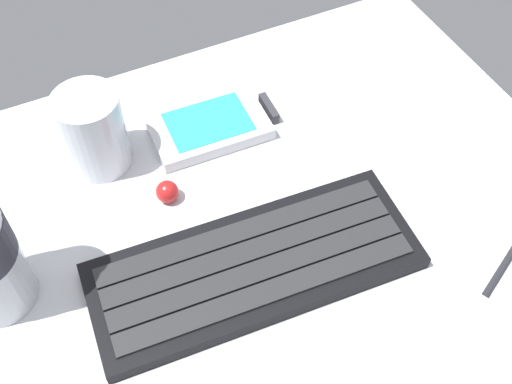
% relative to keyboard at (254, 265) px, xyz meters
% --- Properties ---
extents(ground_plane, '(0.64, 0.48, 0.03)m').
position_rel_keyboard_xyz_m(ground_plane, '(0.03, 0.06, -0.02)').
color(ground_plane, silver).
extents(keyboard, '(0.30, 0.13, 0.02)m').
position_rel_keyboard_xyz_m(keyboard, '(0.00, 0.00, 0.00)').
color(keyboard, black).
rests_on(keyboard, ground_plane).
extents(handheld_device, '(0.13, 0.08, 0.02)m').
position_rel_keyboard_xyz_m(handheld_device, '(0.04, 0.17, -0.00)').
color(handheld_device, silver).
rests_on(handheld_device, ground_plane).
extents(juice_cup, '(0.06, 0.06, 0.09)m').
position_rel_keyboard_xyz_m(juice_cup, '(-0.08, 0.18, 0.03)').
color(juice_cup, silver).
rests_on(juice_cup, ground_plane).
extents(trackball_mouse, '(0.02, 0.02, 0.02)m').
position_rel_keyboard_xyz_m(trackball_mouse, '(-0.04, 0.11, 0.00)').
color(trackball_mouse, red).
rests_on(trackball_mouse, ground_plane).
extents(stylus_pen, '(0.09, 0.05, 0.01)m').
position_rel_keyboard_xyz_m(stylus_pen, '(0.21, -0.09, -0.00)').
color(stylus_pen, '#26262B').
rests_on(stylus_pen, ground_plane).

